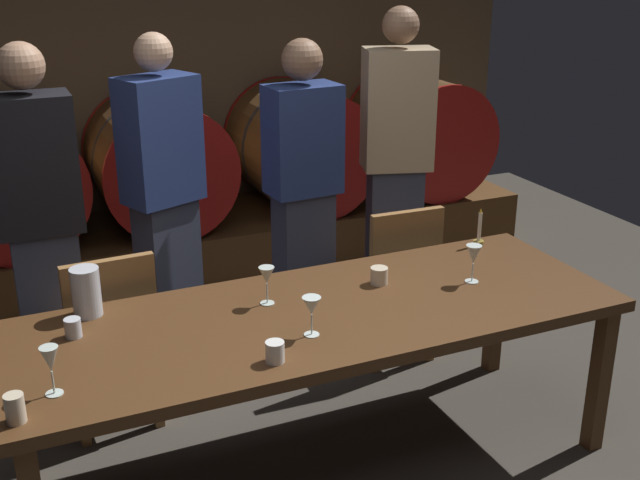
# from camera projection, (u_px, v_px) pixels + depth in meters

# --- Properties ---
(back_wall) EXTENTS (5.64, 0.24, 2.87)m
(back_wall) POSITION_uv_depth(u_px,v_px,m) (136.00, 51.00, 5.45)
(back_wall) COLOR brown
(back_wall) RESTS_ON ground
(barrel_shelf) EXTENTS (5.07, 0.90, 0.38)m
(barrel_shelf) POSITION_uv_depth(u_px,v_px,m) (168.00, 249.00, 5.42)
(barrel_shelf) COLOR brown
(barrel_shelf) RESTS_ON ground
(wine_barrel_left) EXTENTS (0.85, 0.83, 0.85)m
(wine_barrel_left) POSITION_uv_depth(u_px,v_px,m) (10.00, 178.00, 4.85)
(wine_barrel_left) COLOR brown
(wine_barrel_left) RESTS_ON barrel_shelf
(wine_barrel_center) EXTENTS (0.85, 0.83, 0.85)m
(wine_barrel_center) POSITION_uv_depth(u_px,v_px,m) (158.00, 162.00, 5.20)
(wine_barrel_center) COLOR #513319
(wine_barrel_center) RESTS_ON barrel_shelf
(wine_barrel_right) EXTENTS (0.85, 0.83, 0.85)m
(wine_barrel_right) POSITION_uv_depth(u_px,v_px,m) (300.00, 147.00, 5.58)
(wine_barrel_right) COLOR brown
(wine_barrel_right) RESTS_ON barrel_shelf
(wine_barrel_far_right) EXTENTS (0.85, 0.83, 0.85)m
(wine_barrel_far_right) POSITION_uv_depth(u_px,v_px,m) (419.00, 134.00, 5.94)
(wine_barrel_far_right) COLOR #513319
(wine_barrel_far_right) RESTS_ON barrel_shelf
(dining_table) EXTENTS (2.52, 0.89, 0.74)m
(dining_table) POSITION_uv_depth(u_px,v_px,m) (318.00, 326.00, 3.28)
(dining_table) COLOR #4C2D16
(dining_table) RESTS_ON ground
(chair_left) EXTENTS (0.42, 0.42, 0.88)m
(chair_left) POSITION_uv_depth(u_px,v_px,m) (109.00, 332.00, 3.63)
(chair_left) COLOR olive
(chair_left) RESTS_ON ground
(chair_right) EXTENTS (0.41, 0.41, 0.88)m
(chair_right) POSITION_uv_depth(u_px,v_px,m) (396.00, 275.00, 4.24)
(chair_right) COLOR olive
(chair_right) RESTS_ON ground
(guest_far_left) EXTENTS (0.38, 0.24, 1.74)m
(guest_far_left) POSITION_uv_depth(u_px,v_px,m) (41.00, 226.00, 3.75)
(guest_far_left) COLOR #33384C
(guest_far_left) RESTS_ON ground
(guest_center_left) EXTENTS (0.44, 0.36, 1.74)m
(guest_center_left) POSITION_uv_depth(u_px,v_px,m) (164.00, 199.00, 4.16)
(guest_center_left) COLOR #33384C
(guest_center_left) RESTS_ON ground
(guest_center_right) EXTENTS (0.40, 0.26, 1.69)m
(guest_center_right) POSITION_uv_depth(u_px,v_px,m) (303.00, 193.00, 4.34)
(guest_center_right) COLOR #33384C
(guest_center_right) RESTS_ON ground
(guest_far_right) EXTENTS (0.43, 0.34, 1.83)m
(guest_far_right) POSITION_uv_depth(u_px,v_px,m) (396.00, 168.00, 4.54)
(guest_far_right) COLOR #33384C
(guest_far_right) RESTS_ON ground
(candle_center) EXTENTS (0.05, 0.05, 0.19)m
(candle_center) POSITION_uv_depth(u_px,v_px,m) (479.00, 235.00, 3.93)
(candle_center) COLOR olive
(candle_center) RESTS_ON dining_table
(pitcher) EXTENTS (0.12, 0.12, 0.20)m
(pitcher) POSITION_uv_depth(u_px,v_px,m) (86.00, 292.00, 3.19)
(pitcher) COLOR silver
(pitcher) RESTS_ON dining_table
(wine_glass_far_left) EXTENTS (0.06, 0.06, 0.18)m
(wine_glass_far_left) POSITION_uv_depth(u_px,v_px,m) (50.00, 361.00, 2.62)
(wine_glass_far_left) COLOR silver
(wine_glass_far_left) RESTS_ON dining_table
(wine_glass_center_left) EXTENTS (0.07, 0.07, 0.16)m
(wine_glass_center_left) POSITION_uv_depth(u_px,v_px,m) (267.00, 277.00, 3.28)
(wine_glass_center_left) COLOR silver
(wine_glass_center_left) RESTS_ON dining_table
(wine_glass_center_right) EXTENTS (0.07, 0.07, 0.16)m
(wine_glass_center_right) POSITION_uv_depth(u_px,v_px,m) (312.00, 307.00, 3.02)
(wine_glass_center_right) COLOR silver
(wine_glass_center_right) RESTS_ON dining_table
(wine_glass_far_right) EXTENTS (0.07, 0.07, 0.17)m
(wine_glass_far_right) POSITION_uv_depth(u_px,v_px,m) (473.00, 256.00, 3.49)
(wine_glass_far_right) COLOR silver
(wine_glass_far_right) RESTS_ON dining_table
(cup_far_left) EXTENTS (0.06, 0.06, 0.10)m
(cup_far_left) POSITION_uv_depth(u_px,v_px,m) (15.00, 408.00, 2.50)
(cup_far_left) COLOR beige
(cup_far_left) RESTS_ON dining_table
(cup_center_left) EXTENTS (0.06, 0.06, 0.08)m
(cup_center_left) POSITION_uv_depth(u_px,v_px,m) (73.00, 328.00, 3.04)
(cup_center_left) COLOR silver
(cup_center_left) RESTS_ON dining_table
(cup_center_right) EXTENTS (0.07, 0.07, 0.08)m
(cup_center_right) POSITION_uv_depth(u_px,v_px,m) (275.00, 352.00, 2.86)
(cup_center_right) COLOR white
(cup_center_right) RESTS_ON dining_table
(cup_far_right) EXTENTS (0.08, 0.08, 0.08)m
(cup_far_right) POSITION_uv_depth(u_px,v_px,m) (379.00, 276.00, 3.50)
(cup_far_right) COLOR beige
(cup_far_right) RESTS_ON dining_table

